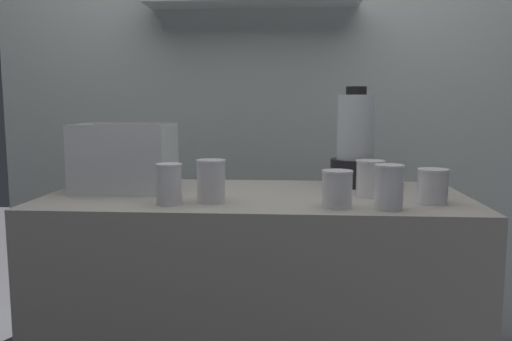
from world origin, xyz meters
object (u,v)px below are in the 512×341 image
(carrot_display_bin, at_px, (124,169))
(blender_pitcher, at_px, (355,146))
(juice_cup_beet_right, at_px, (370,180))
(juice_cup_mango_left, at_px, (211,184))
(juice_cup_carrot_rightmost, at_px, (433,188))
(juice_cup_beet_far_right, at_px, (389,190))
(juice_cup_beet_far_left, at_px, (169,186))
(juice_cup_orange_middle, at_px, (337,191))

(carrot_display_bin, height_order, blender_pitcher, blender_pitcher)
(blender_pitcher, bearing_deg, juice_cup_beet_right, -83.36)
(juice_cup_mango_left, distance_m, juice_cup_carrot_rightmost, 0.68)
(juice_cup_beet_right, xyz_separation_m, juice_cup_beet_far_right, (0.02, -0.21, 0.00))
(blender_pitcher, height_order, juice_cup_beet_far_right, blender_pitcher)
(juice_cup_beet_far_left, xyz_separation_m, juice_cup_carrot_rightmost, (0.80, 0.07, -0.01))
(carrot_display_bin, relative_size, juice_cup_beet_right, 2.70)
(juice_cup_orange_middle, height_order, juice_cup_beet_far_right, juice_cup_beet_far_right)
(carrot_display_bin, height_order, juice_cup_orange_middle, carrot_display_bin)
(carrot_display_bin, xyz_separation_m, juice_cup_beet_right, (0.85, -0.07, -0.02))
(juice_cup_beet_far_right, distance_m, juice_cup_carrot_rightmost, 0.18)
(blender_pitcher, bearing_deg, juice_cup_orange_middle, -103.44)
(juice_cup_mango_left, relative_size, juice_cup_beet_right, 1.11)
(juice_cup_beet_far_right, xyz_separation_m, juice_cup_carrot_rightmost, (0.15, 0.10, -0.01))
(carrot_display_bin, relative_size, blender_pitcher, 0.89)
(juice_cup_orange_middle, bearing_deg, blender_pitcher, 76.56)
(blender_pitcher, distance_m, juice_cup_orange_middle, 0.43)
(juice_cup_beet_right, xyz_separation_m, juice_cup_carrot_rightmost, (0.17, -0.11, -0.01))
(juice_cup_mango_left, relative_size, juice_cup_orange_middle, 1.20)
(juice_cup_beet_far_left, height_order, juice_cup_mango_left, juice_cup_mango_left)
(blender_pitcher, relative_size, juice_cup_carrot_rightmost, 3.42)
(juice_cup_mango_left, height_order, juice_cup_beet_far_right, juice_cup_mango_left)
(carrot_display_bin, xyz_separation_m, juice_cup_orange_middle, (0.72, -0.26, -0.02))
(carrot_display_bin, xyz_separation_m, juice_cup_beet_far_left, (0.22, -0.24, -0.02))
(juice_cup_carrot_rightmost, bearing_deg, blender_pitcher, 121.18)
(carrot_display_bin, distance_m, juice_cup_mango_left, 0.40)
(blender_pitcher, relative_size, juice_cup_beet_far_right, 2.80)
(blender_pitcher, xyz_separation_m, juice_cup_beet_far_left, (-0.60, -0.40, -0.09))
(juice_cup_beet_far_left, height_order, juice_cup_carrot_rightmost, juice_cup_beet_far_left)
(carrot_display_bin, xyz_separation_m, juice_cup_beet_far_right, (0.87, -0.28, -0.02))
(carrot_display_bin, height_order, juice_cup_beet_right, carrot_display_bin)
(juice_cup_orange_middle, distance_m, juice_cup_beet_far_right, 0.15)
(carrot_display_bin, bearing_deg, juice_cup_beet_far_right, -17.63)
(juice_cup_carrot_rightmost, bearing_deg, juice_cup_beet_far_right, -145.83)
(juice_cup_orange_middle, xyz_separation_m, juice_cup_beet_far_right, (0.15, -0.02, 0.01))
(juice_cup_carrot_rightmost, bearing_deg, juice_cup_beet_far_left, -175.06)
(juice_cup_beet_far_left, distance_m, juice_cup_beet_far_right, 0.65)
(juice_cup_beet_far_left, distance_m, juice_cup_mango_left, 0.13)
(blender_pitcher, bearing_deg, juice_cup_beet_far_left, -146.61)
(juice_cup_orange_middle, relative_size, juice_cup_beet_far_right, 0.85)
(juice_cup_beet_right, bearing_deg, blender_pitcher, 96.64)
(juice_cup_beet_far_left, xyz_separation_m, juice_cup_orange_middle, (0.50, -0.01, -0.00))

